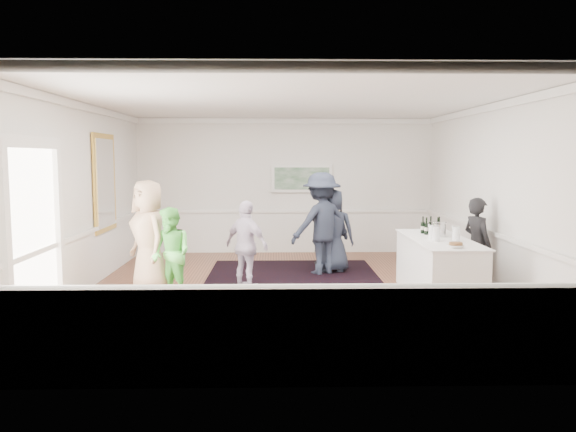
{
  "coord_description": "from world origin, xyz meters",
  "views": [
    {
      "loc": [
        -0.21,
        -9.38,
        2.28
      ],
      "look_at": [
        -0.01,
        0.2,
        1.28
      ],
      "focal_mm": 35.0,
      "sensor_mm": 36.0,
      "label": 1
    }
  ],
  "objects_px": {
    "guest_tan": "(149,237)",
    "serving_table": "(438,268)",
    "guest_dark_a": "(321,224)",
    "guest_dark_b": "(322,228)",
    "nut_bowl": "(456,245)",
    "guest_lilac": "(247,246)",
    "guest_green": "(171,253)",
    "bartender": "(477,245)",
    "ice_bucket": "(438,230)",
    "guest_navy": "(333,231)"
  },
  "relations": [
    {
      "from": "bartender",
      "to": "guest_lilac",
      "type": "relative_size",
      "value": 1.04
    },
    {
      "from": "guest_green",
      "to": "guest_lilac",
      "type": "height_order",
      "value": "guest_lilac"
    },
    {
      "from": "guest_green",
      "to": "guest_dark_b",
      "type": "xyz_separation_m",
      "value": [
        2.68,
        2.89,
        0.04
      ]
    },
    {
      "from": "serving_table",
      "to": "guest_green",
      "type": "relative_size",
      "value": 1.62
    },
    {
      "from": "guest_lilac",
      "to": "guest_navy",
      "type": "distance_m",
      "value": 2.21
    },
    {
      "from": "serving_table",
      "to": "nut_bowl",
      "type": "bearing_deg",
      "value": -91.72
    },
    {
      "from": "guest_tan",
      "to": "guest_green",
      "type": "relative_size",
      "value": 1.29
    },
    {
      "from": "bartender",
      "to": "guest_dark_b",
      "type": "bearing_deg",
      "value": 21.75
    },
    {
      "from": "guest_green",
      "to": "guest_navy",
      "type": "bearing_deg",
      "value": 76.92
    },
    {
      "from": "guest_navy",
      "to": "guest_dark_b",
      "type": "bearing_deg",
      "value": -71.27
    },
    {
      "from": "guest_dark_a",
      "to": "guest_navy",
      "type": "xyz_separation_m",
      "value": [
        0.25,
        0.18,
        -0.17
      ]
    },
    {
      "from": "bartender",
      "to": "guest_dark_a",
      "type": "distance_m",
      "value": 2.94
    },
    {
      "from": "guest_green",
      "to": "nut_bowl",
      "type": "xyz_separation_m",
      "value": [
        4.3,
        -0.97,
        0.27
      ]
    },
    {
      "from": "guest_tan",
      "to": "guest_navy",
      "type": "xyz_separation_m",
      "value": [
        3.25,
        1.72,
        -0.12
      ]
    },
    {
      "from": "serving_table",
      "to": "ice_bucket",
      "type": "bearing_deg",
      "value": 77.34
    },
    {
      "from": "guest_dark_b",
      "to": "ice_bucket",
      "type": "relative_size",
      "value": 6.02
    },
    {
      "from": "guest_tan",
      "to": "serving_table",
      "type": "bearing_deg",
      "value": 49.4
    },
    {
      "from": "ice_bucket",
      "to": "bartender",
      "type": "bearing_deg",
      "value": 14.58
    },
    {
      "from": "guest_lilac",
      "to": "serving_table",
      "type": "bearing_deg",
      "value": -152.38
    },
    {
      "from": "guest_lilac",
      "to": "guest_dark_b",
      "type": "height_order",
      "value": "guest_dark_b"
    },
    {
      "from": "guest_lilac",
      "to": "guest_dark_a",
      "type": "xyz_separation_m",
      "value": [
        1.39,
        1.31,
        0.22
      ]
    },
    {
      "from": "guest_dark_b",
      "to": "guest_green",
      "type": "bearing_deg",
      "value": 14.83
    },
    {
      "from": "nut_bowl",
      "to": "guest_lilac",
      "type": "bearing_deg",
      "value": 153.69
    },
    {
      "from": "serving_table",
      "to": "guest_green",
      "type": "height_order",
      "value": "guest_green"
    },
    {
      "from": "bartender",
      "to": "nut_bowl",
      "type": "relative_size",
      "value": 6.72
    },
    {
      "from": "guest_dark_a",
      "to": "nut_bowl",
      "type": "distance_m",
      "value": 3.33
    },
    {
      "from": "guest_lilac",
      "to": "ice_bucket",
      "type": "height_order",
      "value": "guest_lilac"
    },
    {
      "from": "guest_tan",
      "to": "guest_green",
      "type": "distance_m",
      "value": 0.58
    },
    {
      "from": "guest_dark_a",
      "to": "guest_lilac",
      "type": "bearing_deg",
      "value": 14.79
    },
    {
      "from": "bartender",
      "to": "guest_dark_a",
      "type": "height_order",
      "value": "guest_dark_a"
    },
    {
      "from": "guest_dark_b",
      "to": "guest_navy",
      "type": "distance_m",
      "value": 0.85
    },
    {
      "from": "guest_tan",
      "to": "ice_bucket",
      "type": "bearing_deg",
      "value": 52.15
    },
    {
      "from": "serving_table",
      "to": "guest_green",
      "type": "bearing_deg",
      "value": 179.56
    },
    {
      "from": "guest_green",
      "to": "guest_dark_a",
      "type": "bearing_deg",
      "value": 76.98
    },
    {
      "from": "bartender",
      "to": "guest_tan",
      "type": "height_order",
      "value": "guest_tan"
    },
    {
      "from": "guest_navy",
      "to": "ice_bucket",
      "type": "relative_size",
      "value": 6.38
    },
    {
      "from": "guest_green",
      "to": "nut_bowl",
      "type": "relative_size",
      "value": 6.2
    },
    {
      "from": "guest_green",
      "to": "nut_bowl",
      "type": "height_order",
      "value": "guest_green"
    },
    {
      "from": "guest_navy",
      "to": "guest_lilac",
      "type": "bearing_deg",
      "value": 51.29
    },
    {
      "from": "guest_tan",
      "to": "ice_bucket",
      "type": "distance_m",
      "value": 4.81
    },
    {
      "from": "guest_green",
      "to": "guest_dark_b",
      "type": "bearing_deg",
      "value": 88.07
    },
    {
      "from": "guest_dark_a",
      "to": "guest_dark_b",
      "type": "xyz_separation_m",
      "value": [
        0.1,
        1.01,
        -0.21
      ]
    },
    {
      "from": "guest_dark_a",
      "to": "ice_bucket",
      "type": "bearing_deg",
      "value": 108.34
    },
    {
      "from": "bartender",
      "to": "guest_tan",
      "type": "bearing_deg",
      "value": 68.29
    },
    {
      "from": "guest_lilac",
      "to": "nut_bowl",
      "type": "height_order",
      "value": "guest_lilac"
    },
    {
      "from": "guest_dark_a",
      "to": "guest_tan",
      "type": "bearing_deg",
      "value": -1.33
    },
    {
      "from": "serving_table",
      "to": "guest_lilac",
      "type": "relative_size",
      "value": 1.56
    },
    {
      "from": "guest_green",
      "to": "serving_table",
      "type": "bearing_deg",
      "value": 40.45
    },
    {
      "from": "guest_tan",
      "to": "nut_bowl",
      "type": "height_order",
      "value": "guest_tan"
    },
    {
      "from": "guest_lilac",
      "to": "nut_bowl",
      "type": "relative_size",
      "value": 6.46
    }
  ]
}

